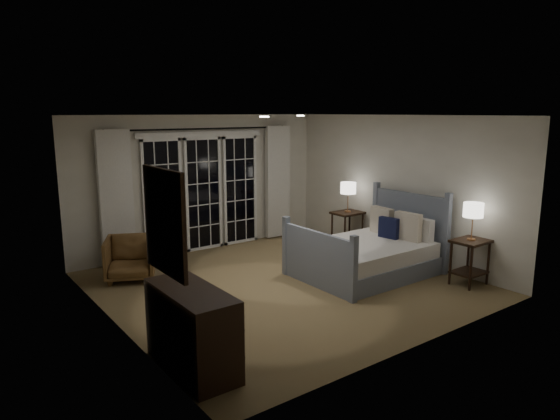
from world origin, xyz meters
TOP-DOWN VIEW (x-y plane):
  - floor at (0.00, 0.00)m, footprint 5.00×5.00m
  - ceiling at (0.00, 0.00)m, footprint 5.00×5.00m
  - wall_left at (-2.50, 0.00)m, footprint 0.02×5.00m
  - wall_right at (2.50, 0.00)m, footprint 0.02×5.00m
  - wall_back at (0.00, 2.50)m, footprint 5.00×0.02m
  - wall_front at (0.00, -2.50)m, footprint 5.00×0.02m
  - french_doors at (0.00, 2.46)m, footprint 2.50×0.04m
  - curtain_rod at (0.00, 2.40)m, footprint 3.50×0.03m
  - curtain_left at (-1.65, 2.38)m, footprint 0.55×0.10m
  - curtain_right at (1.65, 2.38)m, footprint 0.55×0.10m
  - downlight_a at (0.80, 0.60)m, footprint 0.12×0.12m
  - downlight_b at (-0.60, -0.40)m, footprint 0.12×0.12m
  - bed at (1.42, -0.40)m, footprint 2.10×1.50m
  - nightstand_left at (2.24, -1.66)m, footprint 0.53×0.42m
  - nightstand_right at (2.18, 0.89)m, footprint 0.55×0.44m
  - lamp_left at (2.24, -1.66)m, footprint 0.29×0.29m
  - lamp_right at (2.18, 0.89)m, footprint 0.29×0.29m
  - armchair at (-1.75, 1.59)m, footprint 0.97×0.98m
  - dresser at (-2.23, -1.46)m, footprint 0.50×1.18m
  - mirror at (-2.47, -1.46)m, footprint 0.05×0.85m

SIDE VIEW (x-z plane):
  - floor at x=0.00m, z-range 0.00..0.00m
  - bed at x=1.42m, z-range -0.29..0.92m
  - armchair at x=-1.75m, z-range 0.00..0.67m
  - dresser at x=-2.23m, z-range 0.00..0.84m
  - nightstand_left at x=2.24m, z-range 0.11..0.80m
  - nightstand_right at x=2.18m, z-range 0.12..0.82m
  - french_doors at x=0.00m, z-range -0.01..2.19m
  - lamp_left at x=2.24m, z-range 0.85..1.41m
  - curtain_left at x=-1.65m, z-range 0.02..2.27m
  - curtain_right at x=1.65m, z-range 0.02..2.27m
  - lamp_right at x=2.18m, z-range 0.87..1.43m
  - wall_left at x=-2.50m, z-range 0.00..2.50m
  - wall_right at x=2.50m, z-range 0.00..2.50m
  - wall_back at x=0.00m, z-range 0.00..2.50m
  - wall_front at x=0.00m, z-range 0.00..2.50m
  - mirror at x=-2.47m, z-range 1.05..2.05m
  - curtain_rod at x=0.00m, z-range 2.23..2.27m
  - downlight_a at x=0.80m, z-range 2.48..2.50m
  - downlight_b at x=-0.60m, z-range 2.48..2.50m
  - ceiling at x=0.00m, z-range 2.50..2.50m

